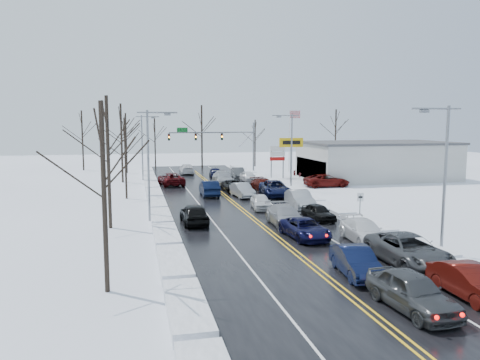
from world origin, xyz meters
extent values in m
plane|color=white|center=(0.00, 0.00, 0.00)|extent=(160.00, 160.00, 0.00)
cube|color=black|center=(0.00, 2.00, 0.01)|extent=(14.00, 84.00, 0.01)
cube|color=white|center=(-7.60, 2.00, 0.00)|extent=(1.66, 72.00, 0.55)
cube|color=white|center=(7.60, 2.00, 0.00)|extent=(1.66, 72.00, 0.55)
cylinder|color=slate|center=(8.50, 28.00, 4.00)|extent=(0.24, 0.24, 8.00)
cylinder|color=slate|center=(2.00, 28.00, 6.50)|extent=(13.00, 0.18, 0.18)
cylinder|color=slate|center=(7.30, 28.00, 5.40)|extent=(2.33, 0.10, 2.33)
cube|color=#0C591E|center=(-2.50, 28.00, 6.90)|extent=(1.60, 0.08, 0.70)
cube|color=black|center=(3.50, 28.00, 5.85)|extent=(0.32, 0.25, 1.05)
sphere|color=#3F0705|center=(3.50, 27.84, 6.15)|extent=(0.20, 0.20, 0.20)
sphere|color=orange|center=(3.50, 27.84, 5.85)|extent=(0.22, 0.22, 0.22)
sphere|color=black|center=(3.50, 27.84, 5.55)|extent=(0.20, 0.20, 0.20)
cube|color=black|center=(-0.50, 28.00, 5.85)|extent=(0.32, 0.25, 1.05)
sphere|color=#3F0705|center=(-0.50, 27.84, 6.15)|extent=(0.20, 0.20, 0.20)
sphere|color=orange|center=(-0.50, 27.84, 5.85)|extent=(0.22, 0.22, 0.22)
sphere|color=black|center=(-0.50, 27.84, 5.55)|extent=(0.20, 0.20, 0.20)
cube|color=black|center=(-4.50, 28.00, 5.85)|extent=(0.32, 0.25, 1.05)
sphere|color=#3F0705|center=(-4.50, 27.84, 6.15)|extent=(0.20, 0.20, 0.20)
sphere|color=orange|center=(-4.50, 27.84, 5.85)|extent=(0.22, 0.22, 0.22)
sphere|color=black|center=(-4.50, 27.84, 5.55)|extent=(0.20, 0.20, 0.20)
cylinder|color=slate|center=(10.50, 16.00, 2.80)|extent=(0.20, 0.20, 5.60)
cube|color=#DEB00B|center=(10.50, 16.00, 5.40)|extent=(3.20, 0.30, 1.20)
cube|color=black|center=(10.50, 15.83, 5.40)|extent=(2.40, 0.04, 0.50)
cylinder|color=slate|center=(9.60, 22.00, 2.00)|extent=(0.16, 0.16, 4.00)
cylinder|color=slate|center=(11.40, 22.00, 2.00)|extent=(0.16, 0.16, 4.00)
cube|color=white|center=(10.50, 22.00, 4.30)|extent=(2.20, 0.22, 0.70)
cube|color=white|center=(10.50, 22.00, 3.50)|extent=(2.20, 0.22, 0.70)
cube|color=#A90E0D|center=(10.50, 22.00, 2.80)|extent=(2.20, 0.22, 0.50)
cylinder|color=slate|center=(8.20, -8.00, 1.10)|extent=(0.08, 0.08, 2.20)
cube|color=white|center=(8.20, -8.00, 2.00)|extent=(0.55, 0.05, 0.70)
cube|color=black|center=(8.20, -8.04, 2.00)|extent=(0.35, 0.02, 0.15)
cylinder|color=silver|center=(15.00, 30.00, 5.00)|extent=(0.14, 0.14, 10.00)
cube|color=beige|center=(24.00, 18.00, 2.50)|extent=(20.00, 12.00, 5.00)
cube|color=#262628|center=(14.05, 18.00, 1.60)|extent=(0.10, 11.00, 2.80)
cube|color=#3F3F42|center=(24.00, 18.00, 5.15)|extent=(20.40, 12.40, 0.30)
cylinder|color=slate|center=(8.50, -18.00, 4.50)|extent=(0.18, 0.18, 9.00)
cylinder|color=slate|center=(7.70, -18.00, 8.80)|extent=(3.20, 0.12, 0.12)
cube|color=slate|center=(6.90, -18.00, 8.65)|extent=(0.50, 0.25, 0.18)
cylinder|color=slate|center=(8.50, 10.00, 4.50)|extent=(0.18, 0.18, 9.00)
cylinder|color=slate|center=(7.70, 10.00, 8.80)|extent=(3.20, 0.12, 0.12)
cube|color=slate|center=(6.90, 10.00, 8.65)|extent=(0.50, 0.25, 0.18)
cylinder|color=slate|center=(-8.50, -4.00, 4.50)|extent=(0.18, 0.18, 9.00)
cylinder|color=slate|center=(-7.70, -4.00, 8.80)|extent=(3.20, 0.12, 0.12)
cube|color=slate|center=(-6.90, -4.00, 8.65)|extent=(0.50, 0.25, 0.18)
cylinder|color=slate|center=(-8.50, 24.00, 4.50)|extent=(0.18, 0.18, 9.00)
cylinder|color=slate|center=(-7.70, 24.00, 8.80)|extent=(3.20, 0.12, 0.12)
cube|color=slate|center=(-6.90, 24.00, 8.65)|extent=(0.50, 0.25, 0.18)
cylinder|color=#2D231C|center=(-11.00, -20.00, 4.50)|extent=(0.24, 0.24, 9.00)
cylinder|color=#2D231C|center=(-11.50, -6.00, 5.00)|extent=(0.27, 0.27, 10.00)
cylinder|color=#2D231C|center=(-10.50, 8.00, 4.25)|extent=(0.23, 0.23, 8.50)
cylinder|color=#2D231C|center=(-11.20, 22.00, 5.25)|extent=(0.28, 0.28, 10.50)
cylinder|color=#2D231C|center=(-10.80, 34.00, 4.75)|extent=(0.25, 0.25, 9.50)
cylinder|color=#2D231C|center=(-18.00, 40.00, 5.00)|extent=(0.27, 0.27, 10.00)
cylinder|color=#2D231C|center=(-6.00, 41.00, 4.50)|extent=(0.24, 0.24, 9.00)
cylinder|color=#2D231C|center=(2.00, 39.00, 5.50)|extent=(0.29, 0.29, 11.00)
cylinder|color=#2D231C|center=(12.00, 40.50, 4.25)|extent=(0.23, 0.23, 8.50)
cylinder|color=#2D231C|center=(28.00, 41.00, 5.25)|extent=(0.28, 0.28, 10.50)
imported|color=#393B3E|center=(1.86, -25.18, 0.00)|extent=(2.30, 5.04, 1.68)
imported|color=black|center=(1.64, -20.43, 0.00)|extent=(2.08, 4.68, 1.49)
imported|color=black|center=(1.85, -12.31, 0.00)|extent=(2.62, 5.11, 1.38)
imported|color=gray|center=(1.75, -8.23, 0.00)|extent=(2.34, 5.49, 1.58)
imported|color=silver|center=(1.74, -1.05, 0.00)|extent=(2.13, 4.26, 1.39)
imported|color=#969A9E|center=(1.67, 6.23, 0.00)|extent=(2.05, 4.71, 1.51)
imported|color=black|center=(1.62, 10.20, 0.00)|extent=(2.54, 5.07, 1.38)
imported|color=#A0A3A8|center=(1.61, 17.27, 0.00)|extent=(2.33, 5.57, 1.61)
imported|color=black|center=(1.92, 24.78, 0.00)|extent=(2.10, 4.37, 1.44)
imported|color=#50100A|center=(5.28, -24.52, 0.00)|extent=(1.63, 4.61, 1.52)
imported|color=#3E4043|center=(5.41, -19.37, 0.00)|extent=(2.85, 6.14, 1.70)
imported|color=white|center=(5.34, -14.17, 0.00)|extent=(2.43, 5.27, 1.49)
imported|color=black|center=(5.09, -6.83, 0.00)|extent=(1.99, 4.09, 1.34)
imported|color=#9EA1A6|center=(5.43, -1.40, 0.00)|extent=(2.15, 5.24, 1.69)
imported|color=black|center=(5.32, 6.23, 0.00)|extent=(3.42, 6.31, 1.68)
imported|color=#440E09|center=(5.19, 10.33, 0.00)|extent=(2.51, 5.12, 1.43)
imported|color=white|center=(5.42, 18.76, 0.00)|extent=(1.84, 4.27, 1.44)
imported|color=#414346|center=(5.09, 23.64, 0.00)|extent=(1.76, 4.54, 1.47)
imported|color=black|center=(-1.66, 7.88, 0.00)|extent=(1.90, 5.16, 1.69)
imported|color=#49090D|center=(-5.08, 17.65, 0.00)|extent=(3.42, 6.14, 1.62)
imported|color=silver|center=(-1.67, 30.39, 0.00)|extent=(2.40, 5.48, 1.57)
imported|color=black|center=(-5.07, -6.01, 0.00)|extent=(2.02, 4.88, 1.65)
imported|color=#540D0B|center=(13.82, 11.84, 0.00)|extent=(5.77, 2.75, 1.59)
imported|color=#3B3D40|center=(16.82, 15.53, 0.00)|extent=(2.51, 5.08, 1.42)
imported|color=#45090B|center=(14.81, 23.21, 0.00)|extent=(1.73, 4.29, 1.46)
camera|label=1|loc=(-9.57, -42.32, 8.01)|focal=35.00mm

